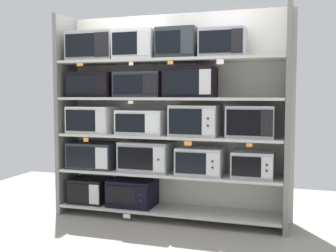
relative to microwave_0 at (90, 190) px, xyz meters
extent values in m
cube|color=gray|center=(0.98, -1.00, -0.27)|extent=(6.52, 6.00, 0.02)
cube|color=beige|center=(0.98, 0.26, 0.91)|extent=(2.72, 0.04, 2.34)
cube|color=slate|center=(-0.31, 0.00, 0.91)|extent=(0.05, 0.47, 2.34)
cube|color=slate|center=(2.28, 0.00, 0.91)|extent=(0.05, 0.47, 2.34)
cube|color=beige|center=(0.98, 0.00, -0.16)|extent=(2.52, 0.47, 0.03)
cube|color=black|center=(0.00, 0.00, 0.00)|extent=(0.43, 0.36, 0.28)
cube|color=black|center=(-0.06, -0.18, 0.00)|extent=(0.28, 0.01, 0.22)
cube|color=silver|center=(0.15, -0.18, 0.00)|extent=(0.12, 0.01, 0.23)
cube|color=black|center=(0.55, 0.00, 0.01)|extent=(0.53, 0.38, 0.31)
cube|color=black|center=(0.49, -0.19, 0.01)|extent=(0.36, 0.01, 0.22)
cube|color=black|center=(0.73, -0.19, 0.01)|extent=(0.14, 0.01, 0.25)
cylinder|color=#262628|center=(0.73, -0.20, -0.02)|extent=(0.02, 0.01, 0.02)
cylinder|color=#262628|center=(0.73, -0.20, 0.05)|extent=(0.02, 0.01, 0.02)
cube|color=white|center=(0.58, -0.23, -0.20)|extent=(0.09, 0.00, 0.05)
cube|color=beige|center=(0.98, 0.00, 0.26)|extent=(2.52, 0.47, 0.03)
cube|color=#282F38|center=(0.06, 0.00, 0.43)|extent=(0.56, 0.40, 0.30)
cube|color=black|center=(-0.01, -0.20, 0.43)|extent=(0.38, 0.01, 0.24)
cube|color=silver|center=(0.26, -0.20, 0.43)|extent=(0.15, 0.01, 0.24)
cube|color=#999EA1|center=(0.73, 0.00, 0.45)|extent=(0.58, 0.39, 0.34)
cube|color=black|center=(0.67, -0.20, 0.45)|extent=(0.42, 0.01, 0.24)
cube|color=silver|center=(0.94, -0.20, 0.45)|extent=(0.13, 0.01, 0.27)
cylinder|color=#262628|center=(0.94, -0.20, 0.45)|extent=(0.02, 0.01, 0.02)
cube|color=#B2B6BC|center=(1.36, 0.00, 0.43)|extent=(0.50, 0.40, 0.30)
cube|color=black|center=(1.30, -0.20, 0.43)|extent=(0.33, 0.01, 0.22)
cube|color=silver|center=(1.54, -0.20, 0.43)|extent=(0.14, 0.01, 0.24)
cylinder|color=#262628|center=(1.54, -0.21, 0.39)|extent=(0.02, 0.01, 0.02)
cylinder|color=#262628|center=(1.54, -0.21, 0.46)|extent=(0.02, 0.01, 0.02)
cube|color=#BCBAC0|center=(1.93, 0.00, 0.42)|extent=(0.43, 0.34, 0.27)
cube|color=black|center=(1.88, -0.17, 0.42)|extent=(0.30, 0.01, 0.20)
cube|color=silver|center=(2.08, -0.17, 0.42)|extent=(0.11, 0.01, 0.22)
cylinder|color=#262628|center=(2.08, -0.18, 0.39)|extent=(0.02, 0.01, 0.02)
cylinder|color=#262628|center=(2.08, -0.18, 0.45)|extent=(0.02, 0.01, 0.02)
cube|color=beige|center=(0.98, 0.00, 0.68)|extent=(2.52, 0.47, 0.03)
cube|color=silver|center=(0.05, 0.00, 0.85)|extent=(0.53, 0.38, 0.31)
cube|color=black|center=(-0.01, -0.19, 0.85)|extent=(0.38, 0.01, 0.24)
cube|color=silver|center=(0.24, -0.19, 0.85)|extent=(0.12, 0.01, 0.25)
cube|color=silver|center=(0.68, 0.00, 0.84)|extent=(0.55, 0.35, 0.27)
cube|color=black|center=(0.60, -0.18, 0.84)|extent=(0.35, 0.01, 0.20)
cube|color=silver|center=(0.86, -0.18, 0.84)|extent=(0.16, 0.01, 0.22)
cube|color=#BAB7BA|center=(1.30, 0.00, 0.87)|extent=(0.52, 0.41, 0.34)
cube|color=black|center=(1.24, -0.21, 0.87)|extent=(0.36, 0.01, 0.27)
cube|color=silver|center=(1.49, -0.21, 0.87)|extent=(0.13, 0.01, 0.27)
cylinder|color=#262628|center=(1.49, -0.21, 0.83)|extent=(0.02, 0.01, 0.02)
cylinder|color=#262628|center=(1.49, -0.21, 0.90)|extent=(0.02, 0.01, 0.02)
cube|color=#B2B6B9|center=(1.90, 0.00, 0.87)|extent=(0.49, 0.36, 0.33)
cube|color=black|center=(1.85, -0.18, 0.87)|extent=(0.34, 0.01, 0.26)
cube|color=black|center=(2.08, -0.18, 0.87)|extent=(0.12, 0.01, 0.27)
cylinder|color=#262628|center=(2.08, -0.19, 0.87)|extent=(0.02, 0.01, 0.02)
cube|color=orange|center=(0.08, -0.23, 0.64)|extent=(0.06, 0.00, 0.05)
cube|color=orange|center=(1.28, -0.23, 0.64)|extent=(0.08, 0.00, 0.05)
cube|color=orange|center=(1.91, -0.23, 0.65)|extent=(0.06, 0.00, 0.03)
cube|color=beige|center=(0.98, 0.00, 1.11)|extent=(2.52, 0.47, 0.03)
cube|color=black|center=(0.05, 0.00, 1.27)|extent=(0.54, 0.33, 0.29)
cube|color=black|center=(-0.01, -0.17, 1.27)|extent=(0.37, 0.01, 0.21)
cube|color=black|center=(0.24, -0.17, 1.27)|extent=(0.14, 0.01, 0.23)
cube|color=#2E303A|center=(0.65, 0.00, 1.26)|extent=(0.54, 0.32, 0.28)
cube|color=black|center=(0.57, -0.16, 1.26)|extent=(0.35, 0.01, 0.21)
cube|color=black|center=(0.83, -0.16, 1.26)|extent=(0.16, 0.01, 0.23)
cylinder|color=#262628|center=(0.83, -0.17, 1.26)|extent=(0.02, 0.01, 0.02)
cube|color=black|center=(1.24, 0.00, 1.28)|extent=(0.55, 0.36, 0.33)
cube|color=black|center=(1.19, -0.18, 1.28)|extent=(0.39, 0.01, 0.26)
cube|color=silver|center=(1.44, -0.18, 1.28)|extent=(0.12, 0.01, 0.26)
cube|color=beige|center=(0.63, -0.23, 1.07)|extent=(0.06, 0.00, 0.03)
cube|color=beige|center=(0.98, 0.00, 1.53)|extent=(2.52, 0.47, 0.03)
cube|color=#A3A3A0|center=(0.07, 0.00, 1.71)|extent=(0.58, 0.35, 0.34)
cube|color=black|center=(-0.01, -0.18, 1.71)|extent=(0.37, 0.01, 0.26)
cube|color=black|center=(0.26, -0.17, 1.71)|extent=(0.17, 0.01, 0.27)
cube|color=silver|center=(0.62, 0.00, 1.71)|extent=(0.46, 0.42, 0.33)
cube|color=black|center=(0.56, -0.21, 1.71)|extent=(0.29, 0.01, 0.24)
cube|color=silver|center=(0.77, -0.21, 1.71)|extent=(0.14, 0.01, 0.26)
cube|color=#2B3235|center=(1.11, 0.00, 1.71)|extent=(0.44, 0.36, 0.33)
cube|color=black|center=(1.04, -0.18, 1.71)|extent=(0.28, 0.01, 0.23)
cube|color=#2B3235|center=(1.25, -0.18, 1.71)|extent=(0.13, 0.01, 0.26)
cube|color=#A199AB|center=(1.60, 0.00, 1.69)|extent=(0.48, 0.34, 0.30)
cube|color=black|center=(1.54, -0.17, 1.69)|extent=(0.33, 0.01, 0.23)
cube|color=black|center=(1.77, -0.17, 1.69)|extent=(0.12, 0.01, 0.24)
cube|color=orange|center=(0.02, -0.23, 1.49)|extent=(0.08, 0.00, 0.03)
cube|color=beige|center=(0.64, -0.23, 1.49)|extent=(0.05, 0.00, 0.04)
cube|color=orange|center=(1.09, -0.23, 1.49)|extent=(0.06, 0.00, 0.04)
cube|color=white|center=(1.61, -0.23, 1.48)|extent=(0.07, 0.00, 0.05)
camera|label=1|loc=(2.35, -4.34, 1.15)|focal=43.64mm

